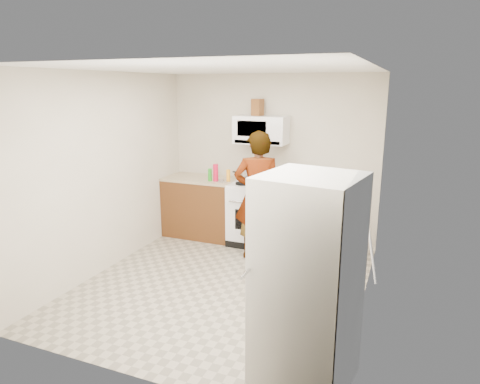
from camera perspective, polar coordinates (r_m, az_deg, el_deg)
The scene contains 20 objects.
floor at distance 5.26m, azimuth -2.27°, elevation -12.24°, with size 3.60×3.60×0.00m, color gray.
back_wall at distance 6.48m, azimuth 4.16°, elevation 4.42°, with size 3.20×0.02×2.50m, color beige.
right_wall at distance 4.44m, azimuth 16.61°, elevation -0.60°, with size 0.02×3.60×2.50m, color beige.
cabinet_left at distance 6.78m, azimuth -5.15°, elevation -2.11°, with size 1.12×0.62×0.90m, color #5A2D15.
counter_left at distance 6.67m, azimuth -5.24°, elevation 1.75°, with size 1.14×0.64×0.04m, color tan.
cabinet_right at distance 6.21m, azimuth 9.15°, elevation -3.75°, with size 0.80×0.62×0.90m, color #5A2D15.
counter_right at distance 6.09m, azimuth 9.32°, elevation 0.45°, with size 0.82×0.64×0.04m, color tan.
gas_range at distance 6.40m, azimuth 2.33°, elevation -2.71°, with size 0.76×0.65×1.13m.
microwave at distance 6.28m, azimuth 2.84°, elevation 8.28°, with size 0.76×0.38×0.40m, color white.
person at distance 5.78m, azimuth 2.37°, elevation -0.49°, with size 0.64×0.42×1.76m, color tan.
fridge at distance 3.40m, azimuth 8.99°, elevation -11.88°, with size 0.70×0.70×1.70m, color silver.
kettle at distance 6.21m, azimuth 10.03°, elevation 1.79°, with size 0.17×0.17×0.20m, color white.
jug at distance 6.32m, azimuth 2.35°, elevation 11.22°, with size 0.14×0.14×0.24m, color brown.
saucepan at distance 6.44m, azimuth 0.93°, elevation 2.23°, with size 0.21×0.21×0.12m, color #B2B1B6.
tray at distance 6.08m, azimuth 3.50°, elevation 0.96°, with size 0.25×0.16×0.05m, color white.
bottle_spray at distance 6.38m, azimuth -3.26°, elevation 2.58°, with size 0.08×0.08×0.26m, color red.
bottle_hot_sauce at distance 6.36m, azimuth -1.57°, elevation 2.20°, with size 0.06×0.06×0.18m, color #FFA11C.
bottle_green_cap at distance 6.41m, azimuth -4.03°, elevation 2.29°, with size 0.06×0.06×0.19m, color #1C8B19.
pot_lid at distance 6.40m, azimuth -2.28°, elevation 1.50°, with size 0.22×0.22×0.01m, color white.
broom at distance 5.23m, azimuth 16.89°, elevation -5.58°, with size 0.03×0.03×1.25m, color white.
Camera 1 is at (1.96, -4.29, 2.33)m, focal length 32.00 mm.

